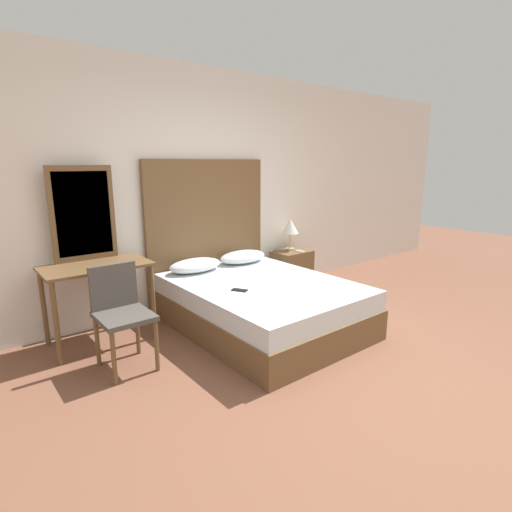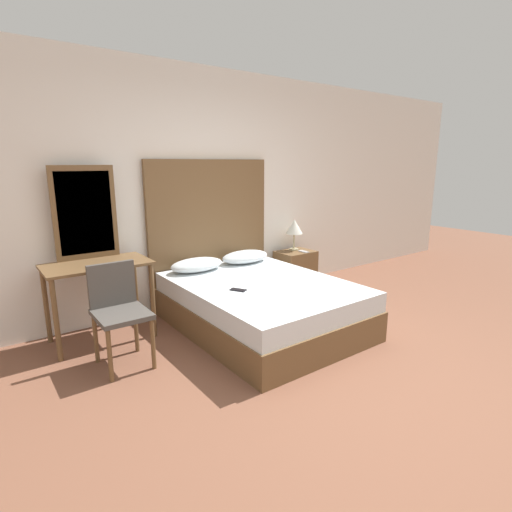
# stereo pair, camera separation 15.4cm
# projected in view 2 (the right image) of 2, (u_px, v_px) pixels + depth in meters

# --- Properties ---
(ground_plane) EXTENTS (16.00, 16.00, 0.00)m
(ground_plane) POSITION_uv_depth(u_px,v_px,m) (355.00, 388.00, 3.01)
(ground_plane) COLOR brown
(wall_back) EXTENTS (10.00, 0.06, 2.70)m
(wall_back) POSITION_uv_depth(u_px,v_px,m) (197.00, 190.00, 4.59)
(wall_back) COLOR white
(wall_back) RESTS_ON ground_plane
(bed) EXTENTS (1.48, 1.96, 0.49)m
(bed) POSITION_uv_depth(u_px,v_px,m) (262.00, 305.00, 4.07)
(bed) COLOR brown
(bed) RESTS_ON ground_plane
(headboard) EXTENTS (1.56, 0.05, 1.70)m
(headboard) POSITION_uv_depth(u_px,v_px,m) (211.00, 233.00, 4.72)
(headboard) COLOR brown
(headboard) RESTS_ON ground_plane
(pillow_left) EXTENTS (0.61, 0.34, 0.14)m
(pillow_left) POSITION_uv_depth(u_px,v_px,m) (197.00, 265.00, 4.40)
(pillow_left) COLOR silver
(pillow_left) RESTS_ON bed
(pillow_right) EXTENTS (0.61, 0.34, 0.14)m
(pillow_right) POSITION_uv_depth(u_px,v_px,m) (245.00, 257.00, 4.78)
(pillow_right) COLOR silver
(pillow_right) RESTS_ON bed
(phone_on_bed) EXTENTS (0.13, 0.17, 0.01)m
(phone_on_bed) POSITION_uv_depth(u_px,v_px,m) (238.00, 290.00, 3.75)
(phone_on_bed) COLOR black
(phone_on_bed) RESTS_ON bed
(nightstand) EXTENTS (0.49, 0.37, 0.51)m
(nightstand) POSITION_uv_depth(u_px,v_px,m) (295.00, 270.00, 5.35)
(nightstand) COLOR brown
(nightstand) RESTS_ON ground_plane
(table_lamp) EXTENTS (0.23, 0.23, 0.41)m
(table_lamp) POSITION_uv_depth(u_px,v_px,m) (294.00, 227.00, 5.30)
(table_lamp) COLOR tan
(table_lamp) RESTS_ON nightstand
(phone_on_nightstand) EXTENTS (0.08, 0.15, 0.01)m
(phone_on_nightstand) POSITION_uv_depth(u_px,v_px,m) (304.00, 252.00, 5.25)
(phone_on_nightstand) COLOR #B7B7BC
(phone_on_nightstand) RESTS_ON nightstand
(vanity_desk) EXTENTS (0.93, 0.54, 0.75)m
(vanity_desk) POSITION_uv_depth(u_px,v_px,m) (98.00, 277.00, 3.71)
(vanity_desk) COLOR brown
(vanity_desk) RESTS_ON ground_plane
(vanity_mirror) EXTENTS (0.58, 0.03, 0.88)m
(vanity_mirror) POSITION_uv_depth(u_px,v_px,m) (85.00, 213.00, 3.77)
(vanity_mirror) COLOR brown
(vanity_mirror) RESTS_ON vanity_desk
(chair) EXTENTS (0.41, 0.45, 0.85)m
(chair) POSITION_uv_depth(u_px,v_px,m) (118.00, 307.00, 3.30)
(chair) COLOR #4C4742
(chair) RESTS_ON ground_plane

